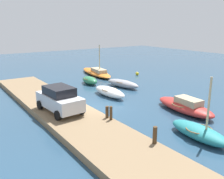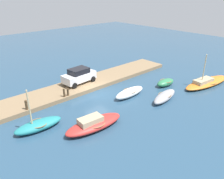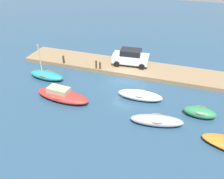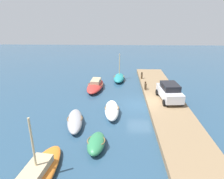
{
  "view_description": "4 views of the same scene",
  "coord_description": "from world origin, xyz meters",
  "px_view_note": "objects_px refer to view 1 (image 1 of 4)",
  "views": [
    {
      "loc": [
        16.07,
        -9.36,
        6.36
      ],
      "look_at": [
        0.24,
        1.55,
        1.32
      ],
      "focal_mm": 40.27,
      "sensor_mm": 36.0,
      "label": 1
    },
    {
      "loc": [
        13.96,
        17.72,
        10.58
      ],
      "look_at": [
        -0.01,
        2.31,
        1.2
      ],
      "focal_mm": 35.96,
      "sensor_mm": 36.0,
      "label": 2
    },
    {
      "loc": [
        -5.66,
        21.28,
        12.4
      ],
      "look_at": [
        0.16,
        4.16,
        1.34
      ],
      "focal_mm": 39.4,
      "sensor_mm": 36.0,
      "label": 3
    },
    {
      "loc": [
        -19.02,
        2.28,
        8.87
      ],
      "look_at": [
        1.01,
        2.95,
        1.29
      ],
      "focal_mm": 32.43,
      "sensor_mm": 36.0,
      "label": 4
    }
  ],
  "objects_px": {
    "mooring_post_mid_west": "(111,113)",
    "mooring_post_mid_east": "(155,135)",
    "motorboat_red": "(185,106)",
    "mooring_post_west": "(107,112)",
    "marker_buoy": "(137,74)",
    "rowboat_white": "(109,92)",
    "rowboat_teal": "(199,132)",
    "sailboat_orange": "(96,72)",
    "rowboat_grey": "(123,83)",
    "dinghy_green": "(90,80)",
    "parked_car": "(59,99)"
  },
  "relations": [
    {
      "from": "rowboat_teal",
      "to": "mooring_post_mid_west",
      "type": "distance_m",
      "value": 5.35
    },
    {
      "from": "mooring_post_west",
      "to": "mooring_post_mid_west",
      "type": "xyz_separation_m",
      "value": [
        0.45,
        0.0,
        0.06
      ]
    },
    {
      "from": "sailboat_orange",
      "to": "motorboat_red",
      "type": "bearing_deg",
      "value": 1.02
    },
    {
      "from": "sailboat_orange",
      "to": "mooring_post_mid_west",
      "type": "height_order",
      "value": "sailboat_orange"
    },
    {
      "from": "sailboat_orange",
      "to": "mooring_post_mid_west",
      "type": "bearing_deg",
      "value": -20.34
    },
    {
      "from": "rowboat_white",
      "to": "marker_buoy",
      "type": "height_order",
      "value": "rowboat_white"
    },
    {
      "from": "mooring_post_west",
      "to": "marker_buoy",
      "type": "bearing_deg",
      "value": 133.06
    },
    {
      "from": "dinghy_green",
      "to": "mooring_post_mid_west",
      "type": "relative_size",
      "value": 3.02
    },
    {
      "from": "rowboat_white",
      "to": "mooring_post_mid_west",
      "type": "bearing_deg",
      "value": -35.44
    },
    {
      "from": "rowboat_grey",
      "to": "parked_car",
      "type": "height_order",
      "value": "parked_car"
    },
    {
      "from": "mooring_post_mid_west",
      "to": "parked_car",
      "type": "xyz_separation_m",
      "value": [
        -3.28,
        -2.05,
        0.47
      ]
    },
    {
      "from": "rowboat_teal",
      "to": "sailboat_orange",
      "type": "xyz_separation_m",
      "value": [
        -19.13,
        4.76,
        -0.05
      ]
    },
    {
      "from": "mooring_post_mid_west",
      "to": "mooring_post_mid_east",
      "type": "distance_m",
      "value": 3.96
    },
    {
      "from": "motorboat_red",
      "to": "dinghy_green",
      "type": "distance_m",
      "value": 11.91
    },
    {
      "from": "dinghy_green",
      "to": "mooring_post_mid_east",
      "type": "height_order",
      "value": "mooring_post_mid_east"
    },
    {
      "from": "mooring_post_mid_east",
      "to": "rowboat_teal",
      "type": "bearing_deg",
      "value": 83.21
    },
    {
      "from": "mooring_post_mid_east",
      "to": "marker_buoy",
      "type": "xyz_separation_m",
      "value": [
        -15.68,
        12.07,
        -0.68
      ]
    },
    {
      "from": "mooring_post_mid_west",
      "to": "marker_buoy",
      "type": "distance_m",
      "value": 16.84
    },
    {
      "from": "mooring_post_west",
      "to": "motorboat_red",
      "type": "bearing_deg",
      "value": 77.47
    },
    {
      "from": "rowboat_teal",
      "to": "motorboat_red",
      "type": "distance_m",
      "value": 4.52
    },
    {
      "from": "dinghy_green",
      "to": "mooring_post_mid_east",
      "type": "bearing_deg",
      "value": -14.18
    },
    {
      "from": "motorboat_red",
      "to": "rowboat_white",
      "type": "height_order",
      "value": "motorboat_red"
    },
    {
      "from": "rowboat_grey",
      "to": "mooring_post_mid_west",
      "type": "bearing_deg",
      "value": -51.08
    },
    {
      "from": "sailboat_orange",
      "to": "mooring_post_mid_west",
      "type": "xyz_separation_m",
      "value": [
        14.81,
        -7.86,
        0.52
      ]
    },
    {
      "from": "rowboat_grey",
      "to": "rowboat_white",
      "type": "xyz_separation_m",
      "value": [
        2.05,
        -3.05,
        0.04
      ]
    },
    {
      "from": "dinghy_green",
      "to": "rowboat_teal",
      "type": "bearing_deg",
      "value": -2.64
    },
    {
      "from": "rowboat_teal",
      "to": "mooring_post_mid_east",
      "type": "bearing_deg",
      "value": -92.41
    },
    {
      "from": "motorboat_red",
      "to": "mooring_post_mid_east",
      "type": "relative_size",
      "value": 5.9
    },
    {
      "from": "rowboat_white",
      "to": "mooring_post_mid_west",
      "type": "height_order",
      "value": "mooring_post_mid_west"
    },
    {
      "from": "mooring_post_mid_west",
      "to": "rowboat_white",
      "type": "bearing_deg",
      "value": 146.76
    },
    {
      "from": "rowboat_white",
      "to": "mooring_post_mid_east",
      "type": "relative_size",
      "value": 4.51
    },
    {
      "from": "rowboat_teal",
      "to": "parked_car",
      "type": "xyz_separation_m",
      "value": [
        -7.61,
        -5.15,
        0.95
      ]
    },
    {
      "from": "motorboat_red",
      "to": "mooring_post_west",
      "type": "distance_m",
      "value": 6.2
    },
    {
      "from": "rowboat_grey",
      "to": "marker_buoy",
      "type": "relative_size",
      "value": 10.09
    },
    {
      "from": "sailboat_orange",
      "to": "rowboat_white",
      "type": "bearing_deg",
      "value": -16.69
    },
    {
      "from": "rowboat_teal",
      "to": "motorboat_red",
      "type": "bearing_deg",
      "value": 143.78
    },
    {
      "from": "sailboat_orange",
      "to": "mooring_post_west",
      "type": "bearing_deg",
      "value": -21.07
    },
    {
      "from": "mooring_post_mid_west",
      "to": "marker_buoy",
      "type": "bearing_deg",
      "value": 134.17
    },
    {
      "from": "mooring_post_west",
      "to": "mooring_post_mid_west",
      "type": "relative_size",
      "value": 0.87
    },
    {
      "from": "mooring_post_west",
      "to": "parked_car",
      "type": "relative_size",
      "value": 0.19
    },
    {
      "from": "rowboat_grey",
      "to": "marker_buoy",
      "type": "xyz_separation_m",
      "value": [
        -3.92,
        5.25,
        -0.17
      ]
    },
    {
      "from": "dinghy_green",
      "to": "marker_buoy",
      "type": "relative_size",
      "value": 6.36
    },
    {
      "from": "rowboat_grey",
      "to": "mooring_post_west",
      "type": "height_order",
      "value": "mooring_post_west"
    },
    {
      "from": "rowboat_grey",
      "to": "sailboat_orange",
      "type": "relative_size",
      "value": 0.55
    },
    {
      "from": "sailboat_orange",
      "to": "rowboat_grey",
      "type": "bearing_deg",
      "value": -0.86
    },
    {
      "from": "motorboat_red",
      "to": "mooring_post_mid_west",
      "type": "bearing_deg",
      "value": -93.78
    },
    {
      "from": "rowboat_grey",
      "to": "mooring_post_mid_west",
      "type": "relative_size",
      "value": 4.8
    },
    {
      "from": "rowboat_teal",
      "to": "rowboat_white",
      "type": "bearing_deg",
      "value": -179.41
    },
    {
      "from": "rowboat_grey",
      "to": "marker_buoy",
      "type": "height_order",
      "value": "rowboat_grey"
    },
    {
      "from": "rowboat_teal",
      "to": "mooring_post_west",
      "type": "bearing_deg",
      "value": -142.59
    }
  ]
}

